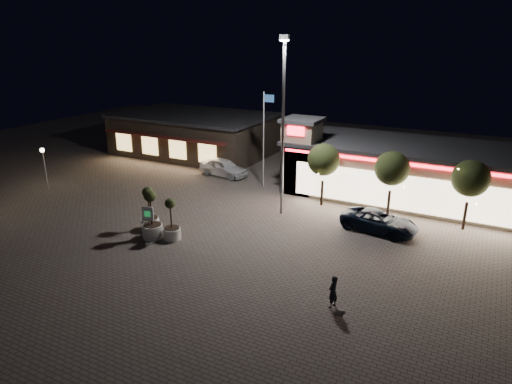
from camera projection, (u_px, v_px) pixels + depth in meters
The scene contains 17 objects.
ground at pixel (196, 251), 27.50m from camera, with size 90.00×90.00×0.00m, color #61574E.
retail_building at pixel (410, 171), 35.83m from camera, with size 20.40×8.40×6.10m.
restaurant_building at pixel (194, 133), 49.67m from camera, with size 16.40×11.00×4.30m.
floodlight_pole at pixel (283, 117), 31.03m from camera, with size 0.60×0.40×12.38m.
flagpole at pixel (265, 132), 37.67m from camera, with size 0.95×0.10×8.00m.
lamp_post_west at pixel (44, 160), 37.97m from camera, with size 0.36×0.36×3.48m.
string_tree_a at pixel (324, 160), 33.79m from camera, with size 2.42×2.42×4.79m.
string_tree_b at pixel (392, 169), 31.59m from camera, with size 2.42×2.42×4.79m.
string_tree_c at pixel (471, 179), 29.39m from camera, with size 2.42×2.42×4.79m.
pickup_truck at pixel (379, 221), 30.04m from camera, with size 2.30×4.98×1.38m, color black.
white_sedan at pixel (224, 167), 41.86m from camera, with size 1.90×4.73×1.61m, color silver.
pedestrian at pixel (333, 292), 21.57m from camera, with size 0.60×0.39×1.65m, color black.
dog at pixel (340, 313), 20.85m from camera, with size 0.52×0.29×0.28m.
planter_left at pixel (150, 217), 30.22m from camera, with size 1.22×1.22×2.99m.
planter_mid at pixel (172, 227), 28.81m from camera, with size 1.12×1.12×2.76m.
planter_right at pixel (152, 223), 29.01m from camera, with size 1.30×1.30×3.21m.
valet_sign at pixel (148, 216), 28.75m from camera, with size 0.67×0.34×2.13m.
Camera 1 is at (14.78, -20.29, 12.34)m, focal length 32.00 mm.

